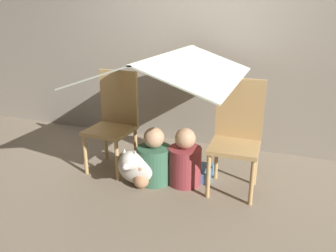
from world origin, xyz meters
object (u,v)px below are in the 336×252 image
Objects in this scene: chair_left at (114,118)px; chair_right at (237,133)px; person_front at (154,160)px; dog at (137,166)px; person_second at (185,161)px.

chair_right is at bearing 2.94° from chair_left.
chair_left is 1.83× the size of person_front.
chair_left and chair_right have the same top height.
chair_left is at bearing 161.58° from person_front.
chair_left reaches higher than dog.
person_second is (0.77, -0.10, -0.29)m from chair_left.
dog is (-0.12, -0.12, -0.03)m from person_front.
dog is at bearing -155.65° from person_second.
chair_right reaches higher than dog.
person_front is 0.28m from person_second.
person_second is at bearing -168.44° from chair_right.
dog is at bearing -137.07° from person_front.
chair_left is at bearing 142.66° from dog.
chair_right reaches higher than person_second.
chair_left is at bearing 172.61° from person_second.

